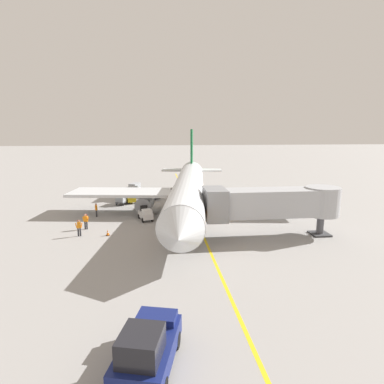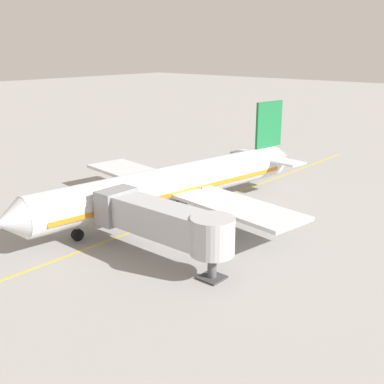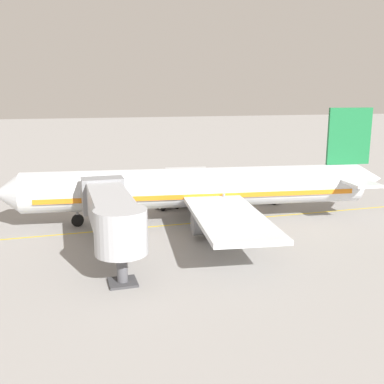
# 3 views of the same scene
# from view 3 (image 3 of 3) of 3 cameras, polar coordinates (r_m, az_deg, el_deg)

# --- Properties ---
(ground_plane) EXTENTS (400.00, 400.00, 0.00)m
(ground_plane) POSITION_cam_3_polar(r_m,az_deg,el_deg) (41.93, -0.48, -4.06)
(ground_plane) COLOR gray
(gate_lead_in_line) EXTENTS (0.24, 80.00, 0.01)m
(gate_lead_in_line) POSITION_cam_3_polar(r_m,az_deg,el_deg) (41.93, -0.48, -4.06)
(gate_lead_in_line) COLOR gold
(gate_lead_in_line) RESTS_ON ground
(parked_airliner) EXTENTS (30.43, 37.32, 10.63)m
(parked_airliner) POSITION_cam_3_polar(r_m,az_deg,el_deg) (42.12, 1.09, 0.48)
(parked_airliner) COLOR silver
(parked_airliner) RESTS_ON ground
(jet_bridge) EXTENTS (13.50, 3.50, 4.98)m
(jet_bridge) POSITION_cam_3_polar(r_m,az_deg,el_deg) (33.20, -10.33, -2.51)
(jet_bridge) COLOR #A8AAAF
(jet_bridge) RESTS_ON ground
(baggage_tug_lead) EXTENTS (1.91, 2.74, 1.62)m
(baggage_tug_lead) POSITION_cam_3_polar(r_m,az_deg,el_deg) (47.10, -3.27, -1.35)
(baggage_tug_lead) COLOR silver
(baggage_tug_lead) RESTS_ON ground
(baggage_tug_trailing) EXTENTS (2.37, 2.75, 1.62)m
(baggage_tug_trailing) POSITION_cam_3_polar(r_m,az_deg,el_deg) (50.25, 9.46, -0.62)
(baggage_tug_trailing) COLOR navy
(baggage_tug_trailing) RESTS_ON ground
(baggage_tug_spare) EXTENTS (1.80, 2.72, 1.62)m
(baggage_tug_spare) POSITION_cam_3_polar(r_m,az_deg,el_deg) (52.34, 6.19, -0.00)
(baggage_tug_spare) COLOR gold
(baggage_tug_spare) RESTS_ON ground
(baggage_cart_front) EXTENTS (2.11, 2.92, 1.58)m
(baggage_cart_front) POSITION_cam_3_polar(r_m,az_deg,el_deg) (52.91, 4.90, 0.42)
(baggage_cart_front) COLOR #4C4C51
(baggage_cart_front) RESTS_ON ground
(baggage_cart_second_in_train) EXTENTS (2.11, 2.92, 1.58)m
(baggage_cart_second_in_train) POSITION_cam_3_polar(r_m,az_deg,el_deg) (53.69, 7.73, 0.53)
(baggage_cart_second_in_train) COLOR #4C4C51
(baggage_cart_second_in_train) RESTS_ON ground
(baggage_cart_third_in_train) EXTENTS (2.11, 2.92, 1.58)m
(baggage_cart_third_in_train) POSITION_cam_3_polar(r_m,az_deg,el_deg) (54.35, 10.29, 0.58)
(baggage_cart_third_in_train) COLOR #4C4C51
(baggage_cart_third_in_train) RESTS_ON ground
(baggage_cart_tail_end) EXTENTS (2.11, 2.92, 1.58)m
(baggage_cart_tail_end) POSITION_cam_3_polar(r_m,az_deg,el_deg) (55.82, 13.77, 0.73)
(baggage_cart_tail_end) COLOR #4C4C51
(baggage_cart_tail_end) RESTS_ON ground
(ground_crew_wing_walker) EXTENTS (0.72, 0.33, 1.69)m
(ground_crew_wing_walker) POSITION_cam_3_polar(r_m,az_deg,el_deg) (52.35, -10.30, 0.14)
(ground_crew_wing_walker) COLOR #232328
(ground_crew_wing_walker) RESTS_ON ground
(ground_crew_loader) EXTENTS (0.34, 0.72, 1.69)m
(ground_crew_loader) POSITION_cam_3_polar(r_m,az_deg,el_deg) (53.31, -2.50, 0.55)
(ground_crew_loader) COLOR #232328
(ground_crew_loader) RESTS_ON ground
(ground_crew_marshaller) EXTENTS (0.73, 0.28, 1.69)m
(ground_crew_marshaller) POSITION_cam_3_polar(r_m,az_deg,el_deg) (52.48, -7.84, 0.25)
(ground_crew_marshaller) COLOR #232328
(ground_crew_marshaller) RESTS_ON ground
(safety_cone_nose_left) EXTENTS (0.36, 0.36, 0.59)m
(safety_cone_nose_left) POSITION_cam_3_polar(r_m,az_deg,el_deg) (49.78, -10.03, -1.27)
(safety_cone_nose_left) COLOR black
(safety_cone_nose_left) RESTS_ON ground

